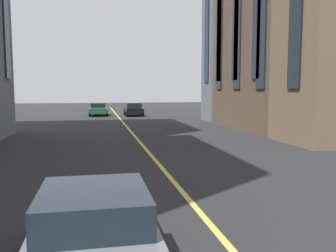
# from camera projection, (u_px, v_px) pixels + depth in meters

# --- Properties ---
(lane_centre_line) EXTENTS (80.00, 0.16, 0.01)m
(lane_centre_line) POSITION_uv_depth(u_px,v_px,m) (144.00, 147.00, 17.88)
(lane_centre_line) COLOR #D8C64C
(lane_centre_line) RESTS_ON ground_plane
(car_green_far) EXTENTS (4.40, 1.95, 1.37)m
(car_green_far) POSITION_uv_depth(u_px,v_px,m) (98.00, 109.00, 39.17)
(car_green_far) COLOR #1E6038
(car_green_far) RESTS_ON ground_plane
(car_grey_parked_a) EXTENTS (4.40, 1.95, 1.37)m
(car_grey_parked_a) POSITION_uv_depth(u_px,v_px,m) (94.00, 237.00, 5.22)
(car_grey_parked_a) COLOR slate
(car_grey_parked_a) RESTS_ON ground_plane
(car_black_parked_b) EXTENTS (3.90, 1.89, 1.40)m
(car_black_parked_b) POSITION_uv_depth(u_px,v_px,m) (134.00, 109.00, 38.81)
(car_black_parked_b) COLOR black
(car_black_parked_b) RESTS_ON ground_plane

